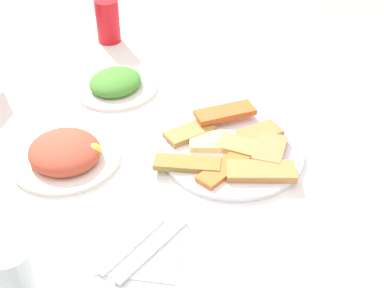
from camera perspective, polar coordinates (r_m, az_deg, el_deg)
dining_table at (r=1.20m, az=-2.77°, el=-3.80°), size 1.16×0.94×0.70m
pide_platter at (r=1.16m, az=4.23°, el=-0.62°), size 0.31×0.31×0.04m
salad_plate_greens at (r=1.38m, az=-7.95°, el=6.21°), size 0.21×0.21×0.04m
salad_plate_rice at (r=1.16m, az=-13.00°, el=-0.97°), size 0.23×0.23×0.05m
soda_can at (r=1.60m, az=-8.74°, el=12.51°), size 0.07×0.07×0.12m
drinking_glass at (r=0.91m, az=-18.08°, el=-12.57°), size 0.07×0.07×0.10m
paper_napkin at (r=0.97m, az=-5.15°, el=-10.74°), size 0.16×0.16×0.00m
fork at (r=0.96m, az=-4.16°, el=-10.86°), size 0.18×0.07×0.00m
spoon at (r=0.97m, az=-6.14°, el=-10.30°), size 0.16×0.06×0.00m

